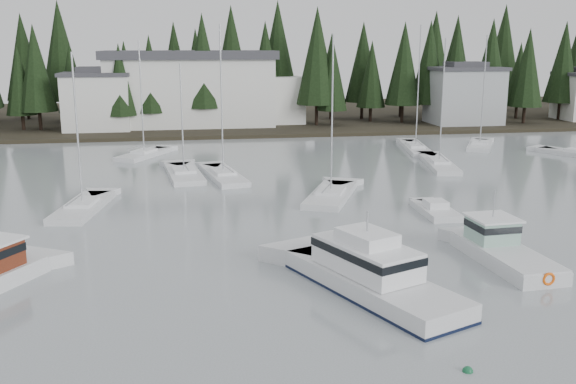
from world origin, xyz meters
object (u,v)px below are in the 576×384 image
Objects in this scene: house_east_a at (464,94)px; lobster_boat_teal at (502,252)px; cabin_cruiser_center at (370,278)px; sailboat_12 at (184,176)px; house_west at (97,100)px; sailboat_6 at (415,149)px; sailboat_0 at (223,177)px; sailboat_7 at (331,197)px; sailboat_4 at (439,165)px; runabout_1 at (435,212)px; sailboat_13 at (480,147)px; sailboat_8 at (83,209)px; harbor_inn at (204,89)px; sailboat_5 at (144,156)px.

lobster_boat_teal is at bearing -111.95° from house_east_a.
cabin_cruiser_center is 1.05× the size of sailboat_12.
house_west is 0.64× the size of sailboat_6.
sailboat_12 is (11.82, -32.74, -4.60)m from house_west.
sailboat_7 is at bearing -149.07° from sailboat_0.
sailboat_4 is 19.70m from runabout_1.
sailboat_13 reaches higher than house_west.
sailboat_4 is 1.09× the size of sailboat_8.
sailboat_7 is at bearing 155.09° from sailboat_6.
lobster_boat_teal reaches higher than runabout_1.
sailboat_4 is at bearing -93.68° from sailboat_0.
cabin_cruiser_center is 25.66m from sailboat_8.
sailboat_13 reaches higher than harbor_inn.
sailboat_7 is 19.51m from sailboat_8.
sailboat_0 reaches higher than house_west.
cabin_cruiser_center is (-32.85, -62.91, -4.18)m from house_east_a.
harbor_inn is at bearing 173.64° from house_east_a.
sailboat_0 is at bearing 128.02° from sailboat_6.
house_west is 0.32× the size of harbor_inn.
sailboat_12 is at bearing -95.10° from harbor_inn.
sailboat_6 is at bearing -16.04° from runabout_1.
cabin_cruiser_center is at bearing 176.86° from sailboat_13.
sailboat_0 reaches higher than sailboat_7.
house_west is 0.82× the size of cabin_cruiser_center.
harbor_inn is 3.54× the size of lobster_boat_teal.
cabin_cruiser_center is 0.83× the size of sailboat_13.
lobster_boat_teal is 18.10m from sailboat_7.
sailboat_5 is 0.88× the size of sailboat_6.
cabin_cruiser_center is at bearing 163.44° from sailboat_4.
sailboat_4 is at bearing -59.85° from sailboat_8.
house_east_a is 0.91× the size of cabin_cruiser_center.
harbor_inn is 1.96× the size of sailboat_6.
house_east_a is at bearing -39.67° from sailboat_8.
cabin_cruiser_center is at bearing 166.90° from sailboat_6.
cabin_cruiser_center is at bearing -134.40° from sailboat_5.
harbor_inn is at bearing -3.61° from sailboat_8.
house_west is 0.71× the size of sailboat_4.
house_east_a is 0.95× the size of sailboat_12.
house_west is 1.14× the size of lobster_boat_teal.
sailboat_13 is at bearing -23.51° from house_west.
cabin_cruiser_center is 46.07m from sailboat_6.
cabin_cruiser_center reaches higher than lobster_boat_teal.
house_east_a is 51.04m from sailboat_0.
house_east_a is (54.00, -1.00, 0.25)m from house_west.
sailboat_8 is 2.30× the size of runabout_1.
house_west is 44.80m from sailboat_6.
sailboat_8 is at bearing 116.51° from sailboat_7.
sailboat_6 reaches higher than cabin_cruiser_center.
harbor_inn is at bearing 34.06° from sailboat_7.
sailboat_13 reaches higher than sailboat_4.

